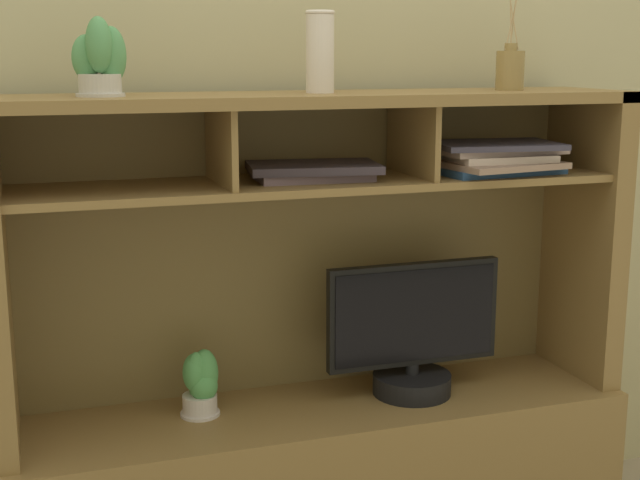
{
  "coord_description": "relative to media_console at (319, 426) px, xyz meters",
  "views": [
    {
      "loc": [
        -0.72,
        -2.15,
        1.4
      ],
      "look_at": [
        0.0,
        0.0,
        0.92
      ],
      "focal_mm": 49.7,
      "sensor_mm": 36.0,
      "label": 1
    }
  ],
  "objects": [
    {
      "name": "diffuser_bottle",
      "position": [
        0.54,
        -0.01,
        0.97
      ],
      "size": [
        0.08,
        0.08,
        0.27
      ],
      "color": "olive",
      "rests_on": "media_console"
    },
    {
      "name": "potted_orchid",
      "position": [
        -0.32,
        0.02,
        0.16
      ],
      "size": [
        0.1,
        0.11,
        0.18
      ],
      "color": "silver",
      "rests_on": "media_console"
    },
    {
      "name": "back_wall",
      "position": [
        0.0,
        0.24,
        1.01
      ],
      "size": [
        6.0,
        0.02,
        2.8
      ],
      "primitive_type": "cube",
      "color": "tan",
      "rests_on": "ground"
    },
    {
      "name": "tv_monitor",
      "position": [
        0.27,
        -0.03,
        0.23
      ],
      "size": [
        0.5,
        0.22,
        0.38
      ],
      "color": "black",
      "rests_on": "media_console"
    },
    {
      "name": "magazine_stack_centre",
      "position": [
        -0.02,
        -0.01,
        0.71
      ],
      "size": [
        0.36,
        0.25,
        0.04
      ],
      "color": "slate",
      "rests_on": "media_console"
    },
    {
      "name": "ceramic_vase",
      "position": [
        0.0,
        -0.0,
        1.01
      ],
      "size": [
        0.07,
        0.07,
        0.2
      ],
      "color": "silver",
      "rests_on": "media_console"
    },
    {
      "name": "media_console",
      "position": [
        0.0,
        0.0,
        0.0
      ],
      "size": [
        1.68,
        0.47,
        1.3
      ],
      "color": "olive",
      "rests_on": "ground"
    },
    {
      "name": "potted_succulent",
      "position": [
        -0.54,
        -0.03,
        0.99
      ],
      "size": [
        0.12,
        0.12,
        0.18
      ],
      "color": "beige",
      "rests_on": "media_console"
    },
    {
      "name": "magazine_stack_left",
      "position": [
        0.49,
        -0.06,
        0.73
      ],
      "size": [
        0.36,
        0.28,
        0.09
      ],
      "color": "navy",
      "rests_on": "media_console"
    }
  ]
}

